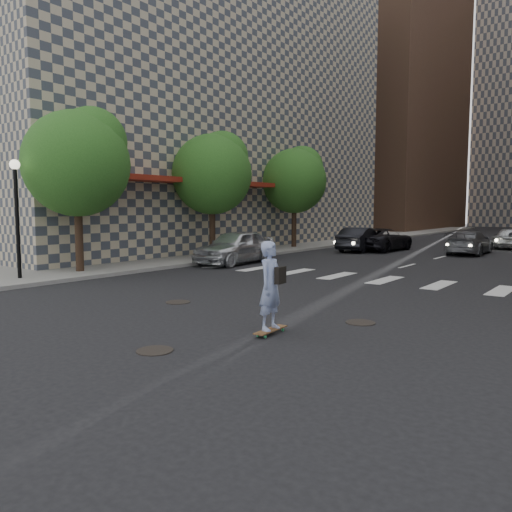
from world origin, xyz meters
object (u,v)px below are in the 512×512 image
at_px(tree_a, 80,159).
at_px(skateboarder, 271,286).
at_px(traffic_car_b, 469,242).
at_px(silver_sedan, 236,247).
at_px(traffic_car_c, 383,239).
at_px(tree_b, 214,171).
at_px(tree_c, 296,178).
at_px(traffic_car_a, 360,239).
at_px(lamppost, 16,201).

distance_m(tree_a, skateboarder, 12.65).
relative_size(skateboarder, traffic_car_b, 0.42).
relative_size(silver_sedan, traffic_car_c, 0.96).
bearing_deg(traffic_car_b, tree_b, 45.37).
relative_size(tree_a, tree_c, 1.00).
distance_m(traffic_car_a, traffic_car_c, 1.58).
bearing_deg(tree_c, traffic_car_c, 22.50).
bearing_deg(skateboarder, traffic_car_c, 103.74).
distance_m(lamppost, traffic_car_c, 21.53).
bearing_deg(tree_b, silver_sedan, -26.68).
bearing_deg(tree_a, tree_b, 90.00).
bearing_deg(silver_sedan, traffic_car_b, 54.62).
height_order(tree_a, tree_b, same).
xyz_separation_m(tree_a, tree_c, (0.00, 16.00, 0.00)).
bearing_deg(silver_sedan, lamppost, -107.67).
bearing_deg(traffic_car_a, tree_c, 5.91).
height_order(lamppost, traffic_car_b, lamppost).
height_order(lamppost, traffic_car_c, lamppost).
distance_m(tree_b, silver_sedan, 4.70).
height_order(silver_sedan, traffic_car_a, silver_sedan).
xyz_separation_m(silver_sedan, traffic_car_b, (7.74, 12.10, -0.14)).
relative_size(lamppost, traffic_car_b, 0.90).
distance_m(tree_a, traffic_car_c, 19.26).
bearing_deg(traffic_car_a, skateboarder, 104.67).
bearing_deg(tree_c, skateboarder, -58.79).
height_order(tree_a, silver_sedan, tree_a).
relative_size(tree_c, skateboarder, 3.29).
height_order(tree_b, tree_c, same).
relative_size(lamppost, tree_a, 0.65).
height_order(skateboarder, silver_sedan, skateboarder).
bearing_deg(traffic_car_a, traffic_car_c, -131.70).
relative_size(tree_b, traffic_car_b, 1.39).
bearing_deg(lamppost, traffic_car_a, 77.63).
height_order(skateboarder, traffic_car_c, skateboarder).
relative_size(tree_b, tree_c, 1.00).
bearing_deg(tree_a, tree_c, 90.00).
bearing_deg(traffic_car_c, tree_c, 25.04).
relative_size(tree_c, traffic_car_b, 1.39).
height_order(tree_b, skateboarder, tree_b).
bearing_deg(tree_a, traffic_car_c, 74.12).
bearing_deg(skateboarder, traffic_car_a, 107.10).
relative_size(tree_b, silver_sedan, 1.36).
relative_size(silver_sedan, traffic_car_a, 1.07).
relative_size(tree_a, skateboarder, 3.29).
bearing_deg(lamppost, tree_b, 89.75).
relative_size(tree_a, traffic_car_c, 1.30).
distance_m(lamppost, skateboarder, 11.89).
xyz_separation_m(lamppost, skateboarder, (11.72, -0.63, -1.88)).
bearing_deg(traffic_car_c, tree_b, 65.57).
bearing_deg(traffic_car_c, lamppost, 78.48).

